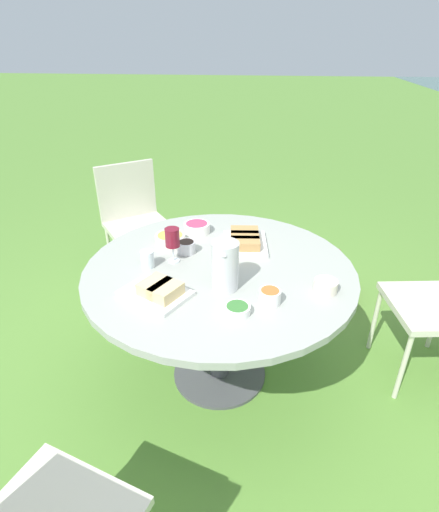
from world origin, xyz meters
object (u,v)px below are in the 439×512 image
object	(u,v)px
dining_table	(220,284)
chair_near_right	(134,215)
wine_glass	(172,239)
handbag	(335,279)
water_pitcher	(225,266)

from	to	relation	value
dining_table	chair_near_right	distance (m)	1.26
chair_near_right	wine_glass	world-z (taller)	same
handbag	water_pitcher	bearing A→B (deg)	-33.53
wine_glass	handbag	xyz separation A→B (m)	(-0.87, 0.99, -0.71)
dining_table	water_pitcher	world-z (taller)	water_pitcher
dining_table	water_pitcher	size ratio (longest dim) A/B	5.91
dining_table	chair_near_right	bearing A→B (deg)	-143.13
handbag	chair_near_right	bearing A→B (deg)	-94.07
chair_near_right	water_pitcher	world-z (taller)	water_pitcher
water_pitcher	wine_glass	xyz separation A→B (m)	(-0.21, -0.28, 0.01)
dining_table	water_pitcher	distance (m)	0.28
water_pitcher	handbag	size ratio (longest dim) A/B	0.61
chair_near_right	wine_glass	distance (m)	1.15
dining_table	wine_glass	size ratio (longest dim) A/B	7.36
dining_table	wine_glass	world-z (taller)	wine_glass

